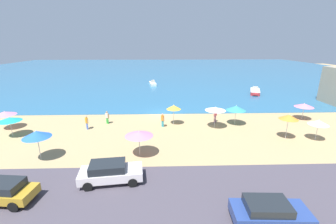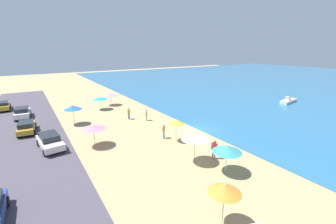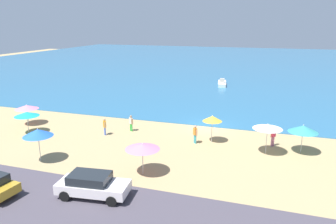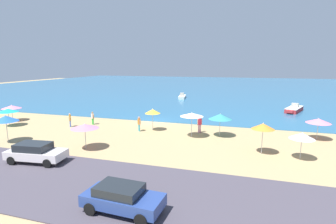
% 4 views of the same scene
% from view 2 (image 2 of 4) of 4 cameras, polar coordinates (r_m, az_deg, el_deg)
% --- Properties ---
extents(ground_plane, '(160.00, 160.00, 0.00)m').
position_cam_2_polar(ground_plane, '(27.87, 7.78, -4.51)').
color(ground_plane, tan).
extents(coastal_road, '(80.00, 8.00, 0.06)m').
position_cam_2_polar(coastal_road, '(22.05, -32.09, -12.61)').
color(coastal_road, '#46404B').
rests_on(coastal_road, ground_plane).
extents(beach_umbrella_0, '(2.41, 2.41, 2.30)m').
position_cam_2_polar(beach_umbrella_0, '(23.72, -18.43, -3.66)').
color(beach_umbrella_0, '#B2B2B7').
rests_on(beach_umbrella_0, ground_plane).
extents(beach_umbrella_1, '(2.34, 2.34, 2.42)m').
position_cam_2_polar(beach_umbrella_1, '(18.40, 14.78, -8.98)').
color(beach_umbrella_1, '#B2B2B7').
rests_on(beach_umbrella_1, ground_plane).
extents(beach_umbrella_2, '(2.35, 2.35, 2.56)m').
position_cam_2_polar(beach_umbrella_2, '(19.44, 6.83, -6.41)').
color(beach_umbrella_2, '#B2B2B7').
rests_on(beach_umbrella_2, ground_plane).
extents(beach_umbrella_3, '(1.71, 1.71, 2.50)m').
position_cam_2_polar(beach_umbrella_3, '(23.69, 2.09, -2.49)').
color(beach_umbrella_3, '#B2B2B7').
rests_on(beach_umbrella_3, ground_plane).
extents(beach_umbrella_4, '(2.23, 2.23, 2.64)m').
position_cam_2_polar(beach_umbrella_4, '(31.42, -23.02, 1.08)').
color(beach_umbrella_4, '#B2B2B7').
rests_on(beach_umbrella_4, ground_plane).
extents(beach_umbrella_5, '(1.85, 1.85, 2.66)m').
position_cam_2_polar(beach_umbrella_5, '(13.15, 14.19, -18.42)').
color(beach_umbrella_5, '#B2B2B7').
rests_on(beach_umbrella_5, ground_plane).
extents(beach_umbrella_8, '(2.30, 2.30, 2.17)m').
position_cam_2_polar(beach_umbrella_8, '(37.81, -16.80, 3.39)').
color(beach_umbrella_8, '#B2B2B7').
rests_on(beach_umbrella_8, ground_plane).
extents(beach_umbrella_9, '(2.36, 2.36, 2.12)m').
position_cam_2_polar(beach_umbrella_9, '(40.32, -14.45, 4.25)').
color(beach_umbrella_9, '#B2B2B7').
rests_on(beach_umbrella_9, ground_plane).
extents(bather_0, '(0.39, 0.47, 1.63)m').
position_cam_2_polar(bather_0, '(31.92, -9.93, -0.23)').
color(bather_0, '#4466C9').
rests_on(bather_0, ground_plane).
extents(bather_1, '(0.42, 0.44, 1.64)m').
position_cam_2_polar(bather_1, '(24.79, -1.10, -4.72)').
color(bather_1, teal).
rests_on(bather_1, ground_plane).
extents(bather_2, '(0.51, 0.37, 1.59)m').
position_cam_2_polar(bather_2, '(31.00, -5.48, -0.59)').
color(bather_2, green).
rests_on(bather_2, ground_plane).
extents(bather_3, '(0.46, 0.40, 1.83)m').
position_cam_2_polar(bather_3, '(20.78, 11.64, -8.97)').
color(bather_3, pink).
rests_on(bather_3, ground_plane).
extents(parked_car_1, '(4.29, 2.13, 1.38)m').
position_cam_2_polar(parked_car_1, '(31.11, -32.31, -3.18)').
color(parked_car_1, '#B28825').
rests_on(parked_car_1, coastal_road).
extents(parked_car_2, '(4.20, 2.19, 1.53)m').
position_cam_2_polar(parked_car_2, '(38.00, -33.04, -0.09)').
color(parked_car_2, silver).
rests_on(parked_car_2, coastal_road).
extents(parked_car_3, '(4.31, 1.85, 1.39)m').
position_cam_2_polar(parked_car_3, '(44.58, -36.36, 1.33)').
color(parked_car_3, '#B88F25').
rests_on(parked_car_3, coastal_road).
extents(parked_car_4, '(4.48, 2.31, 1.46)m').
position_cam_2_polar(parked_car_4, '(25.20, -27.80, -6.52)').
color(parked_car_4, silver).
rests_on(parked_car_4, coastal_road).
extents(skiff_nearshore, '(1.98, 5.04, 1.20)m').
position_cam_2_polar(skiff_nearshore, '(46.60, 28.28, 2.51)').
color(skiff_nearshore, silver).
rests_on(skiff_nearshore, sea).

